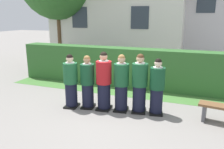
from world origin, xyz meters
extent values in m
plane|color=gray|center=(0.00, 0.00, 0.00)|extent=(60.00, 60.00, 0.00)
cylinder|color=black|center=(-1.20, -0.22, 0.37)|extent=(0.35, 0.35, 0.73)
cube|color=black|center=(-1.20, -0.22, 0.03)|extent=(0.42, 0.50, 0.05)
cylinder|color=#1E5B33|center=(-1.20, -0.22, 1.03)|extent=(0.41, 0.41, 0.60)
cylinder|color=white|center=(-1.20, -0.22, 1.34)|extent=(0.26, 0.26, 0.03)
cube|color=gold|center=(-1.23, -0.03, 1.15)|extent=(0.04, 0.02, 0.27)
sphere|color=beige|center=(-1.20, -0.22, 1.46)|extent=(0.21, 0.21, 0.21)
sphere|color=black|center=(-1.20, -0.22, 1.49)|extent=(0.19, 0.19, 0.19)
cube|color=white|center=(-1.24, 0.04, 0.94)|extent=(0.15, 0.03, 0.20)
cylinder|color=black|center=(-0.73, -0.09, 0.36)|extent=(0.34, 0.34, 0.72)
cube|color=black|center=(-0.73, -0.09, 0.03)|extent=(0.43, 0.50, 0.05)
cylinder|color=#144728|center=(-0.73, -0.09, 1.01)|extent=(0.41, 0.41, 0.59)
cylinder|color=white|center=(-0.73, -0.09, 1.32)|extent=(0.25, 0.25, 0.03)
cube|color=navy|center=(-0.76, 0.10, 1.13)|extent=(0.04, 0.02, 0.26)
sphere|color=tan|center=(-0.73, -0.09, 1.43)|extent=(0.20, 0.20, 0.20)
sphere|color=olive|center=(-0.73, -0.09, 1.47)|extent=(0.19, 0.19, 0.19)
cube|color=white|center=(-0.77, 0.17, 0.93)|extent=(0.15, 0.03, 0.20)
cylinder|color=black|center=(-0.23, -0.04, 0.39)|extent=(0.37, 0.37, 0.78)
cube|color=black|center=(-0.23, -0.04, 0.03)|extent=(0.43, 0.52, 0.05)
cylinder|color=#AD191E|center=(-0.23, -0.04, 1.10)|extent=(0.44, 0.44, 0.64)
cylinder|color=white|center=(-0.23, -0.04, 1.43)|extent=(0.27, 0.27, 0.03)
cube|color=#236038|center=(-0.25, 0.17, 1.23)|extent=(0.04, 0.02, 0.28)
sphere|color=tan|center=(-0.23, -0.04, 1.55)|extent=(0.22, 0.22, 0.22)
sphere|color=black|center=(-0.23, -0.04, 1.59)|extent=(0.20, 0.20, 0.20)
cylinder|color=black|center=(0.26, 0.05, 0.37)|extent=(0.36, 0.36, 0.75)
cube|color=black|center=(0.26, 0.05, 0.03)|extent=(0.43, 0.51, 0.05)
cylinder|color=#19512D|center=(0.26, 0.05, 1.06)|extent=(0.42, 0.42, 0.62)
cylinder|color=white|center=(0.26, 0.05, 1.37)|extent=(0.26, 0.26, 0.03)
cube|color=gold|center=(0.24, 0.25, 1.18)|extent=(0.04, 0.02, 0.27)
sphere|color=tan|center=(0.26, 0.05, 1.49)|extent=(0.21, 0.21, 0.21)
sphere|color=olive|center=(0.26, 0.05, 1.53)|extent=(0.19, 0.19, 0.19)
cylinder|color=black|center=(0.77, 0.13, 0.38)|extent=(0.37, 0.37, 0.76)
cube|color=black|center=(0.77, 0.13, 0.03)|extent=(0.46, 0.54, 0.05)
cylinder|color=#19512D|center=(0.77, 0.13, 1.08)|extent=(0.43, 0.43, 0.63)
cylinder|color=white|center=(0.77, 0.13, 1.40)|extent=(0.27, 0.27, 0.03)
cube|color=#236038|center=(0.73, 0.33, 1.21)|extent=(0.04, 0.02, 0.28)
sphere|color=tan|center=(0.77, 0.13, 1.52)|extent=(0.22, 0.22, 0.22)
sphere|color=#472D19|center=(0.77, 0.13, 1.56)|extent=(0.20, 0.20, 0.20)
cylinder|color=black|center=(1.24, 0.17, 0.36)|extent=(0.34, 0.34, 0.72)
cube|color=black|center=(1.24, 0.17, 0.03)|extent=(0.45, 0.51, 0.05)
cylinder|color=#144728|center=(1.24, 0.17, 1.01)|extent=(0.41, 0.41, 0.59)
cylinder|color=white|center=(1.24, 0.17, 1.31)|extent=(0.25, 0.25, 0.03)
cube|color=#236038|center=(1.20, 0.36, 1.13)|extent=(0.04, 0.02, 0.26)
sphere|color=beige|center=(1.24, 0.17, 1.43)|extent=(0.20, 0.20, 0.20)
sphere|color=black|center=(1.24, 0.17, 1.47)|extent=(0.19, 0.19, 0.19)
cube|color=#33662D|center=(0.00, 2.39, 0.74)|extent=(9.43, 0.70, 1.47)
cube|color=#2D3842|center=(2.39, 7.07, 3.34)|extent=(0.90, 0.04, 1.10)
cube|color=silver|center=(-2.31, 7.17, 2.06)|extent=(7.46, 3.14, 4.12)
cube|color=#2D3842|center=(-3.99, 5.58, 2.55)|extent=(0.90, 0.04, 1.10)
cube|color=#2D3842|center=(-0.63, 5.58, 2.55)|extent=(0.90, 0.04, 1.10)
cylinder|color=brown|center=(-5.35, 5.62, 1.27)|extent=(0.24, 0.24, 2.53)
cube|color=#4C4C51|center=(2.49, 0.20, 0.21)|extent=(0.13, 0.33, 0.42)
cube|color=#477A38|center=(0.00, 1.59, 0.00)|extent=(9.43, 0.90, 0.01)
camera|label=1|loc=(2.18, -5.79, 2.64)|focal=36.64mm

